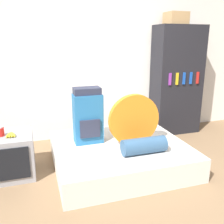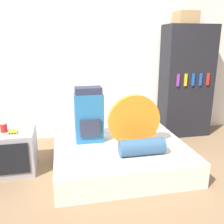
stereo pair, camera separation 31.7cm
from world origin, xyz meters
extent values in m
plane|color=#846647|center=(0.00, 0.00, 0.00)|extent=(16.00, 16.00, 0.00)
cube|color=white|center=(0.00, 1.93, 1.30)|extent=(8.00, 0.05, 2.60)
cube|color=silver|center=(-0.05, 0.70, 0.15)|extent=(1.71, 1.53, 0.31)
cube|color=#23669E|center=(-0.43, 0.89, 0.63)|extent=(0.38, 0.22, 0.66)
cube|color=#282D42|center=(-0.43, 0.91, 1.01)|extent=(0.35, 0.21, 0.09)
cube|color=#282D42|center=(-0.43, 0.77, 0.54)|extent=(0.26, 0.03, 0.24)
cylinder|color=orange|center=(0.11, 0.63, 0.64)|extent=(0.68, 0.08, 0.68)
cylinder|color=#33567A|center=(0.13, 0.33, 0.41)|extent=(0.55, 0.20, 0.20)
cube|color=#939399|center=(-1.41, 0.85, 0.27)|extent=(0.52, 0.55, 0.53)
cube|color=black|center=(-1.41, 0.57, 0.28)|extent=(0.42, 0.02, 0.38)
cylinder|color=red|center=(-1.50, 0.84, 0.59)|extent=(0.08, 0.08, 0.10)
cylinder|color=white|center=(-1.50, 0.84, 0.64)|extent=(0.06, 0.06, 0.02)
ellipsoid|color=yellow|center=(-1.41, 0.81, 0.55)|extent=(0.08, 0.17, 0.03)
ellipsoid|color=yellow|center=(-1.40, 0.81, 0.55)|extent=(0.05, 0.17, 0.03)
ellipsoid|color=yellow|center=(-1.38, 0.81, 0.55)|extent=(0.05, 0.17, 0.03)
ellipsoid|color=yellow|center=(-1.37, 0.81, 0.55)|extent=(0.08, 0.17, 0.03)
cube|color=black|center=(1.35, 1.65, 0.94)|extent=(0.84, 0.44, 1.89)
cube|color=purple|center=(1.08, 1.42, 1.02)|extent=(0.04, 0.02, 0.20)
cube|color=gold|center=(1.22, 1.42, 1.02)|extent=(0.04, 0.02, 0.20)
cube|color=#194CB2|center=(1.35, 1.42, 1.02)|extent=(0.04, 0.02, 0.20)
cube|color=#194CB2|center=(1.48, 1.42, 1.02)|extent=(0.04, 0.02, 0.20)
cube|color=red|center=(1.62, 1.42, 1.02)|extent=(0.04, 0.02, 0.20)
cube|color=#A88456|center=(1.25, 1.64, 1.98)|extent=(0.33, 0.30, 0.20)
camera|label=1|loc=(-1.09, -2.21, 1.63)|focal=40.00mm
camera|label=2|loc=(-0.78, -2.29, 1.63)|focal=40.00mm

